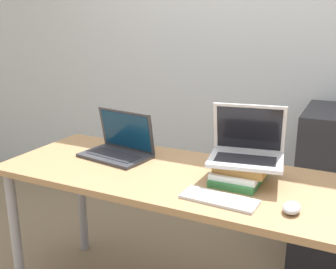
{
  "coord_description": "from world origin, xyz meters",
  "views": [
    {
      "loc": [
        0.66,
        -1.2,
        1.43
      ],
      "look_at": [
        -0.09,
        0.33,
        0.94
      ],
      "focal_mm": 42.0,
      "sensor_mm": 36.0,
      "label": 1
    }
  ],
  "objects_px": {
    "laptop_on_books": "(247,149)",
    "book_stack": "(241,171)",
    "mouse": "(292,208)",
    "wireless_keyboard": "(219,199)",
    "laptop_left": "(119,147)"
  },
  "relations": [
    {
      "from": "book_stack",
      "to": "mouse",
      "type": "relative_size",
      "value": 2.77
    },
    {
      "from": "laptop_left",
      "to": "mouse",
      "type": "bearing_deg",
      "value": -15.67
    },
    {
      "from": "laptop_on_books",
      "to": "laptop_left",
      "type": "bearing_deg",
      "value": 178.2
    },
    {
      "from": "book_stack",
      "to": "laptop_left",
      "type": "bearing_deg",
      "value": 175.95
    },
    {
      "from": "laptop_on_books",
      "to": "wireless_keyboard",
      "type": "height_order",
      "value": "laptop_on_books"
    },
    {
      "from": "laptop_left",
      "to": "book_stack",
      "type": "height_order",
      "value": "laptop_left"
    },
    {
      "from": "mouse",
      "to": "laptop_left",
      "type": "bearing_deg",
      "value": 164.33
    },
    {
      "from": "laptop_on_books",
      "to": "mouse",
      "type": "distance_m",
      "value": 0.35
    },
    {
      "from": "laptop_on_books",
      "to": "book_stack",
      "type": "bearing_deg",
      "value": -119.08
    },
    {
      "from": "laptop_left",
      "to": "wireless_keyboard",
      "type": "relative_size",
      "value": 1.24
    },
    {
      "from": "laptop_on_books",
      "to": "mouse",
      "type": "relative_size",
      "value": 3.57
    },
    {
      "from": "mouse",
      "to": "laptop_on_books",
      "type": "bearing_deg",
      "value": 135.31
    },
    {
      "from": "book_stack",
      "to": "laptop_on_books",
      "type": "height_order",
      "value": "laptop_on_books"
    },
    {
      "from": "wireless_keyboard",
      "to": "mouse",
      "type": "distance_m",
      "value": 0.27
    },
    {
      "from": "book_stack",
      "to": "wireless_keyboard",
      "type": "height_order",
      "value": "book_stack"
    }
  ]
}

